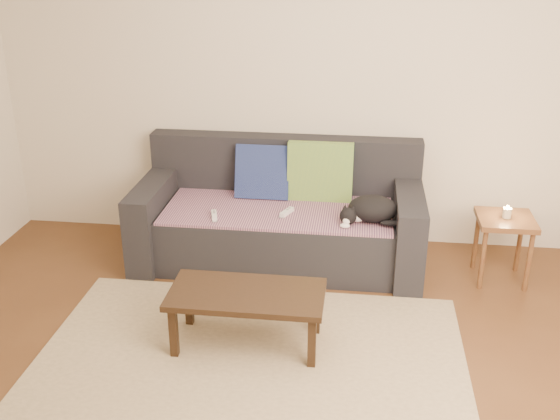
{
  "coord_description": "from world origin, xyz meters",
  "views": [
    {
      "loc": [
        0.58,
        -2.92,
        2.29
      ],
      "look_at": [
        0.05,
        1.2,
        0.55
      ],
      "focal_mm": 42.0,
      "sensor_mm": 36.0,
      "label": 1
    }
  ],
  "objects_px": {
    "sofa": "(280,220)",
    "coffee_table": "(247,299)",
    "wii_remote_a": "(214,215)",
    "side_table": "(505,229)",
    "wii_remote_b": "(287,212)",
    "cat": "(371,210)"
  },
  "relations": [
    {
      "from": "wii_remote_a",
      "to": "wii_remote_b",
      "type": "bearing_deg",
      "value": -90.72
    },
    {
      "from": "side_table",
      "to": "coffee_table",
      "type": "bearing_deg",
      "value": -147.67
    },
    {
      "from": "cat",
      "to": "coffee_table",
      "type": "bearing_deg",
      "value": -118.92
    },
    {
      "from": "side_table",
      "to": "sofa",
      "type": "bearing_deg",
      "value": 174.83
    },
    {
      "from": "sofa",
      "to": "wii_remote_b",
      "type": "height_order",
      "value": "sofa"
    },
    {
      "from": "wii_remote_a",
      "to": "coffee_table",
      "type": "height_order",
      "value": "wii_remote_a"
    },
    {
      "from": "wii_remote_a",
      "to": "side_table",
      "type": "distance_m",
      "value": 2.05
    },
    {
      "from": "wii_remote_a",
      "to": "wii_remote_b",
      "type": "height_order",
      "value": "same"
    },
    {
      "from": "wii_remote_b",
      "to": "side_table",
      "type": "distance_m",
      "value": 1.54
    },
    {
      "from": "sofa",
      "to": "cat",
      "type": "distance_m",
      "value": 0.74
    },
    {
      "from": "wii_remote_b",
      "to": "side_table",
      "type": "bearing_deg",
      "value": -65.96
    },
    {
      "from": "cat",
      "to": "sofa",
      "type": "bearing_deg",
      "value": 168.57
    },
    {
      "from": "cat",
      "to": "wii_remote_b",
      "type": "distance_m",
      "value": 0.6
    },
    {
      "from": "side_table",
      "to": "wii_remote_b",
      "type": "bearing_deg",
      "value": -178.74
    },
    {
      "from": "wii_remote_a",
      "to": "side_table",
      "type": "relative_size",
      "value": 0.31
    },
    {
      "from": "side_table",
      "to": "wii_remote_a",
      "type": "bearing_deg",
      "value": -175.51
    },
    {
      "from": "wii_remote_a",
      "to": "side_table",
      "type": "xyz_separation_m",
      "value": [
        2.04,
        0.16,
        -0.06
      ]
    },
    {
      "from": "sofa",
      "to": "side_table",
      "type": "relative_size",
      "value": 4.35
    },
    {
      "from": "cat",
      "to": "wii_remote_a",
      "type": "bearing_deg",
      "value": -168.47
    },
    {
      "from": "sofa",
      "to": "coffee_table",
      "type": "distance_m",
      "value": 1.19
    },
    {
      "from": "cat",
      "to": "coffee_table",
      "type": "distance_m",
      "value": 1.21
    },
    {
      "from": "wii_remote_a",
      "to": "wii_remote_b",
      "type": "relative_size",
      "value": 1.0
    }
  ]
}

